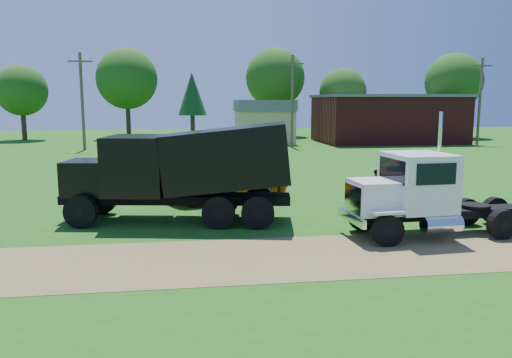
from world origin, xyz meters
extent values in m
plane|color=#1F5111|center=(0.00, 0.00, 0.00)|extent=(140.00, 140.00, 0.00)
cube|color=brown|center=(0.00, 0.00, 0.01)|extent=(120.00, 4.20, 0.01)
cube|color=black|center=(4.28, 1.82, 0.73)|extent=(6.86, 1.29, 0.27)
cylinder|color=black|center=(1.71, 0.68, 0.50)|extent=(1.02, 0.38, 1.00)
cylinder|color=black|center=(1.71, 0.68, 0.50)|extent=(0.37, 0.36, 0.35)
cylinder|color=black|center=(1.58, 2.62, 0.50)|extent=(1.02, 0.38, 1.00)
cylinder|color=black|center=(1.58, 2.62, 0.50)|extent=(0.37, 0.36, 0.35)
cylinder|color=black|center=(5.79, 0.94, 0.50)|extent=(1.02, 0.38, 1.00)
cylinder|color=black|center=(5.79, 0.94, 0.50)|extent=(0.37, 0.36, 0.35)
cylinder|color=black|center=(5.67, 2.88, 0.50)|extent=(1.02, 0.38, 1.00)
cylinder|color=black|center=(5.67, 2.88, 0.50)|extent=(0.37, 0.36, 0.35)
cylinder|color=black|center=(6.85, 2.95, 0.50)|extent=(1.02, 0.38, 1.00)
cylinder|color=black|center=(6.85, 2.95, 0.50)|extent=(0.37, 0.36, 0.35)
cube|color=white|center=(1.69, 1.65, 1.41)|extent=(1.73, 1.65, 1.09)
cube|color=silver|center=(0.87, 1.60, 1.36)|extent=(0.16, 1.37, 0.91)
cube|color=silver|center=(0.83, 1.60, 0.73)|extent=(0.27, 2.10, 0.27)
cube|color=white|center=(3.14, 1.74, 1.86)|extent=(2.04, 2.30, 1.91)
cube|color=black|center=(2.21, 1.69, 2.27)|extent=(0.16, 1.82, 0.77)
cube|color=black|center=(3.21, 0.65, 2.27)|extent=(1.36, 0.12, 0.68)
cube|color=black|center=(3.07, 2.84, 2.27)|extent=(1.36, 0.12, 0.68)
cube|color=white|center=(1.71, 0.68, 1.09)|extent=(1.11, 0.48, 0.09)
cube|color=white|center=(1.58, 2.62, 1.09)|extent=(1.11, 0.48, 0.09)
cylinder|color=silver|center=(3.53, 0.72, 0.64)|extent=(1.30, 0.62, 0.55)
cylinder|color=silver|center=(4.16, 2.31, 2.09)|extent=(0.14, 0.14, 4.18)
cylinder|color=black|center=(5.37, 1.88, 0.94)|extent=(1.06, 1.06, 0.11)
cube|color=black|center=(-4.95, 5.04, 0.87)|extent=(8.72, 2.47, 0.32)
cylinder|color=black|center=(-8.34, 4.44, 0.60)|extent=(1.24, 0.57, 1.19)
cylinder|color=black|center=(-8.34, 4.44, 0.60)|extent=(0.48, 0.46, 0.42)
cylinder|color=black|center=(-7.97, 6.69, 0.60)|extent=(1.24, 0.57, 1.19)
cylinder|color=black|center=(-7.97, 6.69, 0.60)|extent=(0.48, 0.46, 0.42)
cylinder|color=black|center=(-3.42, 3.64, 0.60)|extent=(1.24, 0.57, 1.19)
cylinder|color=black|center=(-3.42, 3.64, 0.60)|extent=(0.48, 0.46, 0.42)
cylinder|color=black|center=(-3.06, 5.88, 0.60)|extent=(1.24, 0.57, 1.19)
cylinder|color=black|center=(-3.06, 5.88, 0.60)|extent=(0.48, 0.46, 0.42)
cylinder|color=black|center=(-2.04, 3.41, 0.60)|extent=(1.24, 0.57, 1.19)
cylinder|color=black|center=(-2.04, 3.41, 0.60)|extent=(0.48, 0.46, 0.42)
cylinder|color=black|center=(-1.67, 5.65, 0.60)|extent=(1.24, 0.57, 1.19)
cylinder|color=black|center=(-1.67, 5.65, 0.60)|extent=(0.48, 0.46, 0.42)
cube|color=black|center=(-8.05, 5.55, 1.68)|extent=(2.22, 2.13, 1.30)
cube|color=silver|center=(-9.01, 5.70, 1.62)|extent=(0.35, 1.62, 1.08)
cube|color=black|center=(-6.34, 5.27, 2.16)|extent=(2.56, 2.91, 2.16)
cube|color=black|center=(-7.39, 5.44, 2.65)|extent=(0.40, 2.15, 0.87)
cube|color=black|center=(-3.03, 4.72, 2.44)|extent=(5.11, 3.33, 2.63)
imported|color=orange|center=(-2.55, 9.38, 0.84)|extent=(6.61, 4.84, 1.67)
imported|color=#999999|center=(3.60, 6.47, 0.82)|extent=(0.99, 0.92, 1.64)
cube|color=maroon|center=(18.00, 40.00, 2.50)|extent=(15.00, 10.00, 5.00)
cube|color=#5D5D63|center=(18.00, 40.00, 5.15)|extent=(15.40, 10.40, 0.30)
cube|color=tan|center=(4.00, 40.00, 1.80)|extent=(6.00, 5.00, 3.60)
cube|color=#5D5D63|center=(4.00, 40.00, 4.10)|extent=(6.20, 5.40, 1.20)
cylinder|color=brown|center=(-14.00, 35.00, 4.50)|extent=(0.28, 0.28, 9.00)
cube|color=brown|center=(-14.00, 35.00, 8.20)|extent=(2.20, 0.14, 0.14)
cylinder|color=brown|center=(6.00, 35.00, 4.50)|extent=(0.28, 0.28, 9.00)
cube|color=brown|center=(6.00, 35.00, 8.20)|extent=(2.20, 0.14, 0.14)
cylinder|color=brown|center=(26.00, 35.00, 4.50)|extent=(0.28, 0.28, 9.00)
cube|color=brown|center=(26.00, 35.00, 8.20)|extent=(2.20, 0.14, 0.14)
cylinder|color=#362416|center=(-23.42, 48.60, 1.57)|extent=(0.56, 0.56, 3.14)
sphere|color=#204F13|center=(-23.42, 48.60, 5.83)|extent=(5.92, 5.92, 5.92)
cylinder|color=#362416|center=(-11.48, 49.73, 1.96)|extent=(0.56, 0.56, 3.92)
sphere|color=#204F13|center=(-11.48, 49.73, 7.29)|extent=(7.40, 7.40, 7.40)
cylinder|color=#362416|center=(-3.58, 50.06, 1.44)|extent=(0.56, 0.56, 2.88)
cone|color=#0F341A|center=(-3.58, 50.06, 5.51)|extent=(3.62, 3.62, 5.35)
cylinder|color=#362416|center=(7.26, 51.51, 2.05)|extent=(0.56, 0.56, 4.09)
sphere|color=#204F13|center=(7.26, 51.51, 7.60)|extent=(7.72, 7.72, 7.72)
cylinder|color=#362416|center=(15.24, 47.73, 1.56)|extent=(0.56, 0.56, 3.11)
sphere|color=#204F13|center=(15.24, 47.73, 5.78)|extent=(5.87, 5.87, 5.87)
cylinder|color=#362416|center=(29.22, 46.12, 1.89)|extent=(0.56, 0.56, 3.79)
sphere|color=#204F13|center=(29.22, 46.12, 7.03)|extent=(7.14, 7.14, 7.14)
camera|label=1|loc=(-4.55, -13.83, 4.51)|focal=35.00mm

